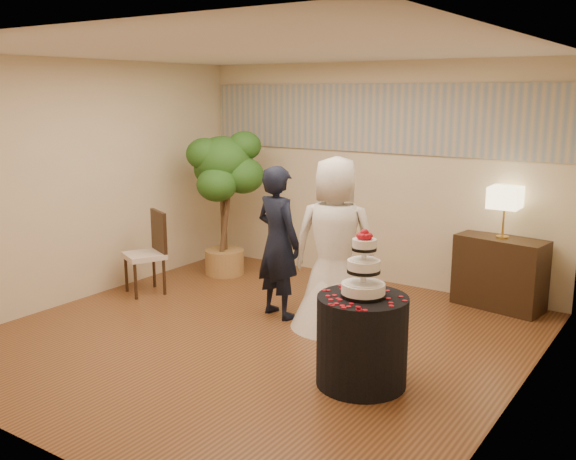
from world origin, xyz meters
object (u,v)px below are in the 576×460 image
Objects in this scene: groom at (278,242)px; side_chair at (144,253)px; cake_table at (362,341)px; table_lamp at (504,212)px; wedding_cake at (364,263)px; bride at (335,243)px; console at (500,273)px; ficus_tree at (223,203)px.

groom reaches higher than side_chair.
table_lamp is at bearing 81.63° from cake_table.
groom is 2.91× the size of wedding_cake.
cake_table is (0.87, -1.06, -0.51)m from bride.
bride reaches higher than groom.
bride reaches higher than side_chair.
console is (1.26, 1.58, -0.49)m from bride.
cake_table is 3.72m from ficus_tree.
groom is 0.93× the size of bride.
ficus_tree reaches higher than table_lamp.
wedding_cake is (1.55, -1.01, 0.23)m from groom.
bride is at bearing -161.23° from groom.
bride is 2.40m from ficus_tree.
groom is at bearing -13.07° from bride.
bride reaches higher than cake_table.
ficus_tree is 1.94× the size of side_chair.
side_chair is (-2.49, -0.30, -0.39)m from bride.
table_lamp is 3.55m from ficus_tree.
groom is 1.90m from cake_table.
wedding_cake is 3.67m from ficus_tree.
bride is at bearing 129.51° from cake_table.
bride is 2.32× the size of cake_table.
cake_table is at bearing -89.17° from console.
side_chair is at bearing -102.61° from ficus_tree.
side_chair is (-1.82, -0.25, -0.33)m from groom.
side_chair is at bearing -10.64° from bride.
console is 4.20m from side_chair.
table_lamp is at bearing 10.97° from ficus_tree.
wedding_cake is at bearing -98.37° from table_lamp.
console reaches higher than cake_table.
ficus_tree is at bearing 147.64° from cake_table.
groom is 2.57m from console.
bride is 2.54m from side_chair.
ficus_tree is (-3.10, 1.96, -0.08)m from wedding_cake.
bride is 1.78× the size of side_chair.
cake_table is 0.39× the size of ficus_tree.
table_lamp is (0.39, 2.64, 0.05)m from wedding_cake.
side_chair is at bearing 167.27° from cake_table.
console is at bearing 81.63° from wedding_cake.
bride is 0.92× the size of ficus_tree.
bride is at bearing 129.51° from wedding_cake.
wedding_cake is 0.57× the size of side_chair.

